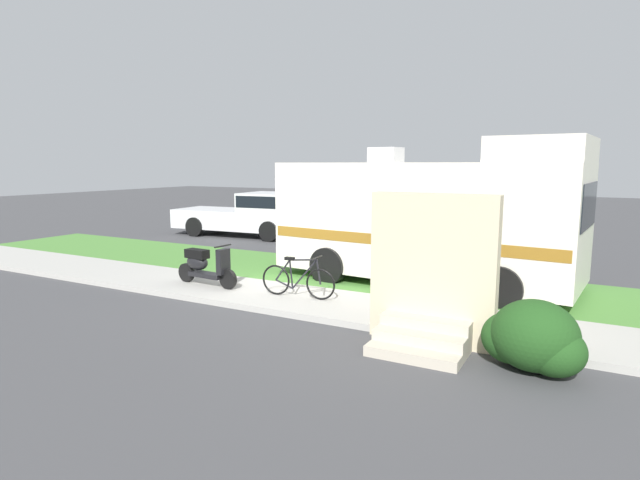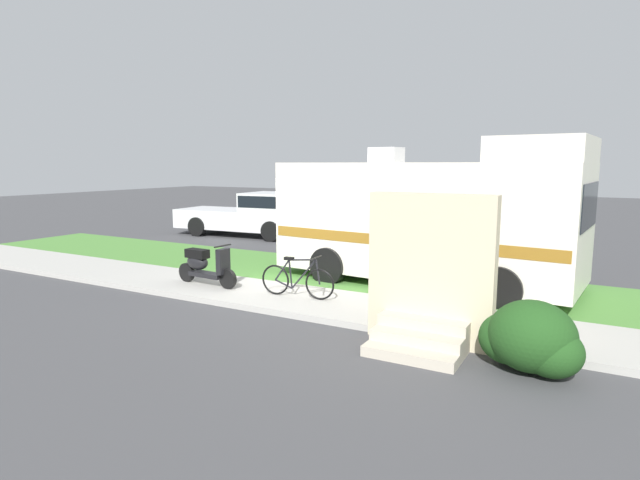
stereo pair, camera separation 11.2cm
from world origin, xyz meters
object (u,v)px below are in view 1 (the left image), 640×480
object	(u,v)px
scooter	(204,265)
bicycle	(298,280)
pickup_truck_near	(256,213)
bottle_green	(479,323)
motorhome_rv	(429,218)
bottle_spare	(489,311)

from	to	relation	value
scooter	bicycle	bearing A→B (deg)	1.76
pickup_truck_near	bottle_green	world-z (taller)	pickup_truck_near
pickup_truck_near	motorhome_rv	bearing A→B (deg)	-29.80
pickup_truck_near	bottle_green	size ratio (longest dim) A/B	22.25
scooter	bottle_spare	bearing A→B (deg)	5.64
bicycle	bottle_spare	size ratio (longest dim) A/B	7.41
motorhome_rv	bottle_spare	size ratio (longest dim) A/B	31.40
scooter	pickup_truck_near	distance (m)	8.65
bottle_green	bottle_spare	xyz separation A→B (m)	(-0.01, 0.88, -0.01)
motorhome_rv	bicycle	distance (m)	3.55
scooter	bottle_spare	distance (m)	6.19
bicycle	bottle_green	bearing A→B (deg)	-5.34
bicycle	bottle_green	world-z (taller)	bicycle
bicycle	bottle_green	distance (m)	3.75
scooter	bottle_green	world-z (taller)	scooter
motorhome_rv	pickup_truck_near	distance (m)	9.65
pickup_truck_near	scooter	bearing A→B (deg)	-62.21
pickup_truck_near	bicycle	bearing A→B (deg)	-49.53
motorhome_rv	bottle_spare	xyz separation A→B (m)	(1.82, -2.25, -1.40)
motorhome_rv	pickup_truck_near	xyz separation A→B (m)	(-8.35, 4.78, -0.67)
pickup_truck_near	bottle_spare	size ratio (longest dim) A/B	25.72
pickup_truck_near	bottle_spare	world-z (taller)	pickup_truck_near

